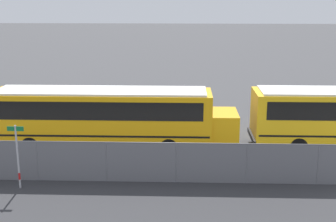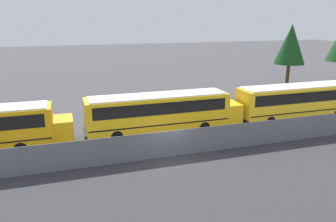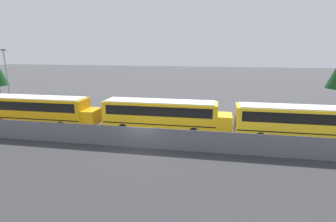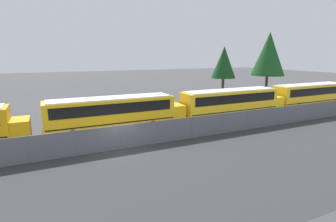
% 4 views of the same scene
% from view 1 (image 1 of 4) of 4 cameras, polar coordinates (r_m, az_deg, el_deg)
% --- Properties ---
extents(school_bus_1, '(13.04, 2.60, 3.19)m').
position_cam_1_polar(school_bus_1, '(24.98, -7.39, -0.35)').
color(school_bus_1, orange).
rests_on(school_bus_1, ground_plane).
extents(street_sign, '(0.70, 0.09, 2.81)m').
position_cam_1_polar(street_sign, '(20.80, -17.86, -5.15)').
color(street_sign, '#B7B7BC').
rests_on(street_sign, ground_plane).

